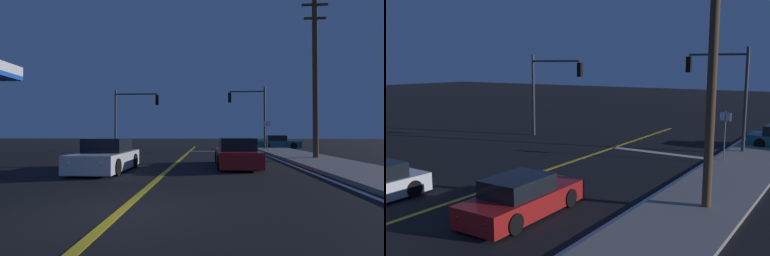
{
  "view_description": "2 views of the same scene",
  "coord_description": "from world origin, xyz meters",
  "views": [
    {
      "loc": [
        1.79,
        -5.78,
        1.56
      ],
      "look_at": [
        0.48,
        15.52,
        1.92
      ],
      "focal_mm": 28.25,
      "sensor_mm": 36.0,
      "label": 1
    },
    {
      "loc": [
        11.94,
        -1.89,
        4.93
      ],
      "look_at": [
        -0.15,
        16.51,
        1.61
      ],
      "focal_mm": 40.17,
      "sensor_mm": 36.0,
      "label": 2
    }
  ],
  "objects": [
    {
      "name": "utility_pole_right",
      "position": [
        7.9,
        12.16,
        5.01
      ],
      "size": [
        1.49,
        0.31,
        9.69
      ],
      "color": "#4C3823",
      "rests_on": "ground"
    },
    {
      "name": "lane_line_center",
      "position": [
        0.0,
        10.82,
        0.01
      ],
      "size": [
        0.2,
        36.78,
        0.01
      ],
      "primitive_type": "cube",
      "color": "gold",
      "rests_on": "ground"
    },
    {
      "name": "sidewalk_right",
      "position": [
        7.6,
        10.82,
        0.07
      ],
      "size": [
        3.2,
        38.94,
        0.15
      ],
      "primitive_type": "cube",
      "color": "gray",
      "rests_on": "ground"
    },
    {
      "name": "lane_line_edge_right",
      "position": [
        5.75,
        10.82,
        0.01
      ],
      "size": [
        0.16,
        36.78,
        0.01
      ],
      "primitive_type": "cube",
      "color": "silver",
      "rests_on": "ground"
    },
    {
      "name": "street_sign_corner",
      "position": [
        6.5,
        19.63,
        1.73
      ],
      "size": [
        0.56,
        0.12,
        2.59
      ],
      "color": "slate",
      "rests_on": "ground"
    },
    {
      "name": "traffic_signal_near_right",
      "position": [
        5.6,
        22.43,
        3.85
      ],
      "size": [
        3.45,
        0.28,
        5.83
      ],
      "rotation": [
        0.0,
        0.0,
        3.14
      ],
      "color": "#38383D",
      "rests_on": "ground"
    },
    {
      "name": "car_following_oncoming_red",
      "position": [
        2.99,
        8.41,
        0.58
      ],
      "size": [
        1.95,
        4.77,
        1.34
      ],
      "rotation": [
        0.0,
        0.0,
        0.02
      ],
      "color": "maroon",
      "rests_on": "ground"
    },
    {
      "name": "traffic_signal_far_left",
      "position": [
        -5.32,
        21.03,
        3.68
      ],
      "size": [
        4.04,
        0.28,
        5.49
      ],
      "color": "#38383D",
      "rests_on": "ground"
    },
    {
      "name": "stop_bar",
      "position": [
        3.0,
        20.13,
        0.01
      ],
      "size": [
        6.0,
        0.5,
        0.01
      ],
      "primitive_type": "cube",
      "color": "silver",
      "rests_on": "ground"
    }
  ]
}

